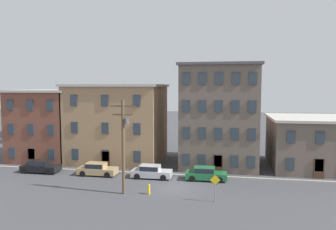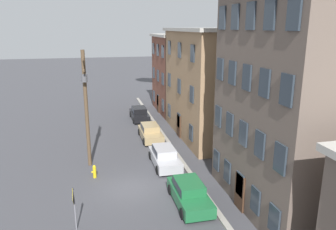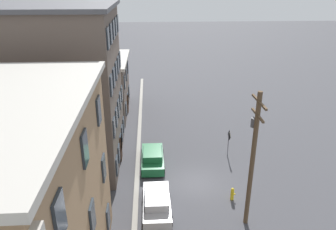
% 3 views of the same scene
% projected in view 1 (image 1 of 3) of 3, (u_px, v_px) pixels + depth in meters
% --- Properties ---
extents(ground_plane, '(200.00, 200.00, 0.00)m').
position_uv_depth(ground_plane, '(176.00, 188.00, 32.76)').
color(ground_plane, '#424247').
extents(kerb_strip, '(56.00, 0.36, 0.16)m').
position_uv_depth(kerb_strip, '(182.00, 175.00, 37.17)').
color(kerb_strip, '#9E998E').
rests_on(kerb_strip, ground_plane).
extents(apartment_corner, '(8.80, 9.56, 9.65)m').
position_uv_depth(apartment_corner, '(50.00, 124.00, 46.03)').
color(apartment_corner, brown).
rests_on(apartment_corner, ground_plane).
extents(apartment_midblock, '(12.48, 10.03, 10.41)m').
position_uv_depth(apartment_midblock, '(118.00, 123.00, 44.52)').
color(apartment_midblock, '#9E7A56').
rests_on(apartment_midblock, ground_plane).
extents(apartment_far, '(9.82, 10.59, 12.91)m').
position_uv_depth(apartment_far, '(219.00, 115.00, 42.34)').
color(apartment_far, '#66564C').
rests_on(apartment_far, ground_plane).
extents(apartment_annex, '(9.58, 10.41, 6.38)m').
position_uv_depth(apartment_annex, '(308.00, 142.00, 40.65)').
color(apartment_annex, '#66564C').
rests_on(apartment_annex, ground_plane).
extents(car_black, '(4.40, 1.92, 1.43)m').
position_uv_depth(car_black, '(40.00, 166.00, 38.61)').
color(car_black, black).
rests_on(car_black, ground_plane).
extents(car_tan, '(4.40, 1.92, 1.43)m').
position_uv_depth(car_tan, '(97.00, 169.00, 37.38)').
color(car_tan, tan).
rests_on(car_tan, ground_plane).
extents(car_silver, '(4.40, 1.92, 1.43)m').
position_uv_depth(car_silver, '(151.00, 171.00, 36.26)').
color(car_silver, '#B7B7BC').
rests_on(car_silver, ground_plane).
extents(car_green, '(4.40, 1.92, 1.43)m').
position_uv_depth(car_green, '(206.00, 173.00, 35.40)').
color(car_green, '#1E6638').
rests_on(car_green, ground_plane).
extents(caution_sign, '(1.00, 0.08, 2.49)m').
position_uv_depth(caution_sign, '(215.00, 184.00, 28.57)').
color(caution_sign, slate).
rests_on(caution_sign, ground_plane).
extents(utility_pole, '(2.40, 0.44, 8.92)m').
position_uv_depth(utility_pole, '(124.00, 141.00, 30.51)').
color(utility_pole, brown).
rests_on(utility_pole, ground_plane).
extents(fire_hydrant, '(0.24, 0.34, 0.96)m').
position_uv_depth(fire_hydrant, '(149.00, 189.00, 30.82)').
color(fire_hydrant, yellow).
rests_on(fire_hydrant, ground_plane).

